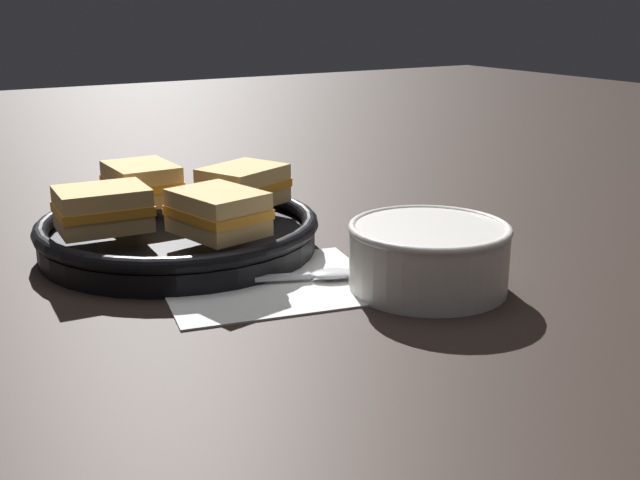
% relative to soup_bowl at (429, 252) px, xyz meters
% --- Properties ---
extents(ground_plane, '(4.00, 4.00, 0.00)m').
position_rel_soup_bowl_xyz_m(ground_plane, '(-0.11, 0.10, -0.04)').
color(ground_plane, black).
extents(napkin, '(0.25, 0.22, 0.00)m').
position_rel_soup_bowl_xyz_m(napkin, '(-0.13, 0.09, -0.04)').
color(napkin, white).
rests_on(napkin, ground_plane).
extents(soup_bowl, '(0.16, 0.16, 0.07)m').
position_rel_soup_bowl_xyz_m(soup_bowl, '(0.00, 0.00, 0.00)').
color(soup_bowl, silver).
rests_on(soup_bowl, ground_plane).
extents(spoon, '(0.15, 0.07, 0.01)m').
position_rel_soup_bowl_xyz_m(spoon, '(-0.09, 0.07, -0.03)').
color(spoon, silver).
rests_on(spoon, napkin).
extents(skillet, '(0.32, 0.32, 0.04)m').
position_rel_soup_bowl_xyz_m(skillet, '(-0.17, 0.25, -0.02)').
color(skillet, black).
rests_on(skillet, ground_plane).
extents(sandwich_near_left, '(0.08, 0.10, 0.05)m').
position_rel_soup_bowl_xyz_m(sandwich_near_left, '(-0.18, 0.33, 0.03)').
color(sandwich_near_left, '#DBB26B').
rests_on(sandwich_near_left, skillet).
extents(sandwich_near_right, '(0.10, 0.08, 0.05)m').
position_rel_soup_bowl_xyz_m(sandwich_near_right, '(-0.26, 0.24, 0.03)').
color(sandwich_near_right, '#DBB26B').
rests_on(sandwich_near_right, skillet).
extents(sandwich_far_left, '(0.09, 0.11, 0.05)m').
position_rel_soup_bowl_xyz_m(sandwich_far_left, '(-0.16, 0.16, 0.03)').
color(sandwich_far_left, '#DBB26B').
rests_on(sandwich_far_left, skillet).
extents(sandwich_far_right, '(0.12, 0.11, 0.05)m').
position_rel_soup_bowl_xyz_m(sandwich_far_right, '(-0.08, 0.26, 0.03)').
color(sandwich_far_right, '#DBB26B').
rests_on(sandwich_far_right, skillet).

